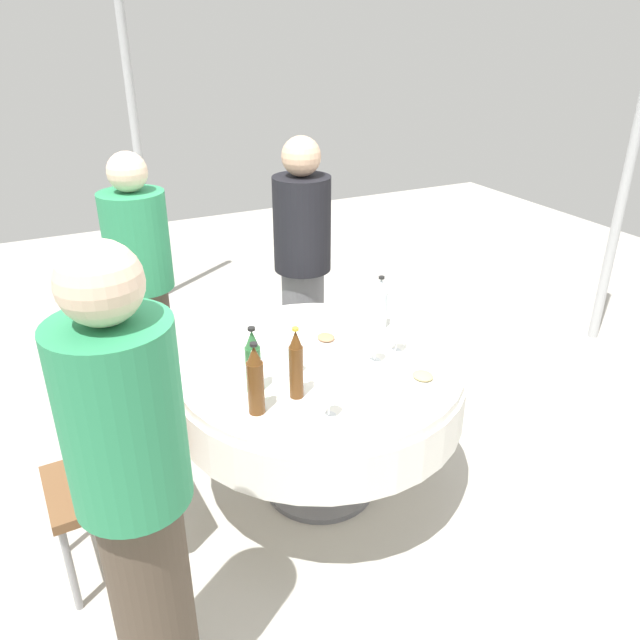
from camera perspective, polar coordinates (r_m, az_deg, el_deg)
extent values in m
plane|color=#B7B2A8|center=(3.31, 0.00, -15.04)|extent=(10.00, 10.00, 0.00)
cylinder|color=white|center=(2.89, 0.00, -4.18)|extent=(1.32, 1.32, 0.04)
cylinder|color=white|center=(2.95, 0.00, -6.36)|extent=(1.35, 1.35, 0.22)
cylinder|color=slate|center=(3.15, 0.00, -11.75)|extent=(0.14, 0.14, 0.48)
cylinder|color=slate|center=(3.30, 0.00, -14.85)|extent=(0.56, 0.56, 0.03)
cylinder|color=silver|center=(3.16, 5.58, 0.97)|extent=(0.07, 0.07, 0.20)
cone|color=silver|center=(3.11, 5.68, 3.24)|extent=(0.06, 0.06, 0.07)
cylinder|color=black|center=(3.09, 5.72, 3.93)|extent=(0.03, 0.03, 0.01)
cylinder|color=#593314|center=(2.48, -5.95, -6.25)|extent=(0.07, 0.07, 0.23)
cone|color=#593314|center=(2.40, -6.12, -3.18)|extent=(0.06, 0.06, 0.08)
cylinder|color=black|center=(2.38, -6.17, -2.26)|extent=(0.03, 0.03, 0.01)
cylinder|color=#593314|center=(2.56, -2.21, -4.83)|extent=(0.06, 0.06, 0.24)
cone|color=#593314|center=(2.49, -2.27, -1.74)|extent=(0.05, 0.05, 0.08)
cylinder|color=gold|center=(2.47, -2.29, -0.83)|extent=(0.03, 0.03, 0.01)
cylinder|color=#2D6B38|center=(2.62, -6.16, -4.56)|extent=(0.07, 0.07, 0.21)
cone|color=#2D6B38|center=(2.55, -6.32, -1.75)|extent=(0.06, 0.06, 0.08)
cylinder|color=black|center=(2.53, -6.37, -0.81)|extent=(0.03, 0.03, 0.01)
cylinder|color=white|center=(2.78, -2.50, -4.92)|extent=(0.06, 0.06, 0.00)
cylinder|color=white|center=(2.76, -2.52, -4.21)|extent=(0.01, 0.01, 0.08)
cylinder|color=white|center=(2.73, -2.55, -2.90)|extent=(0.06, 0.06, 0.07)
cylinder|color=maroon|center=(2.74, -2.54, -3.25)|extent=(0.05, 0.05, 0.03)
cylinder|color=white|center=(2.50, 0.82, -8.83)|extent=(0.06, 0.06, 0.00)
cylinder|color=white|center=(2.48, 0.82, -8.20)|extent=(0.01, 0.01, 0.06)
cylinder|color=white|center=(2.44, 0.83, -6.89)|extent=(0.06, 0.06, 0.07)
cylinder|color=maroon|center=(2.46, 0.83, -7.29)|extent=(0.05, 0.05, 0.03)
cylinder|color=white|center=(2.89, 5.05, -3.77)|extent=(0.06, 0.06, 0.00)
cylinder|color=white|center=(2.87, 5.08, -3.19)|extent=(0.01, 0.01, 0.06)
cylinder|color=white|center=(2.84, 5.13, -1.95)|extent=(0.07, 0.07, 0.08)
cylinder|color=gold|center=(2.85, 5.12, -2.33)|extent=(0.06, 0.06, 0.03)
cylinder|color=white|center=(2.98, 6.99, -2.88)|extent=(0.06, 0.06, 0.00)
cylinder|color=white|center=(2.96, 7.03, -2.17)|extent=(0.01, 0.01, 0.08)
cylinder|color=white|center=(2.92, 7.11, -0.85)|extent=(0.07, 0.07, 0.07)
cylinder|color=gold|center=(2.93, 7.09, -1.20)|extent=(0.06, 0.06, 0.03)
cylinder|color=white|center=(3.04, 0.55, -1.92)|extent=(0.21, 0.21, 0.02)
ellipsoid|color=tan|center=(3.03, 0.55, -1.62)|extent=(0.09, 0.08, 0.02)
cylinder|color=white|center=(2.76, 9.47, -5.42)|extent=(0.22, 0.22, 0.02)
ellipsoid|color=tan|center=(2.75, 9.49, -5.10)|extent=(0.10, 0.09, 0.02)
cylinder|color=white|center=(3.24, -4.15, -0.15)|extent=(0.23, 0.23, 0.02)
cube|color=silver|center=(2.94, -3.94, -3.09)|extent=(0.03, 0.18, 0.00)
cube|color=silver|center=(2.68, 3.01, -6.30)|extent=(0.17, 0.10, 0.00)
cube|color=silver|center=(3.31, 1.95, 0.42)|extent=(0.05, 0.18, 0.00)
cube|color=white|center=(3.05, 9.53, -2.13)|extent=(0.18, 0.18, 0.02)
cylinder|color=#4C3F33|center=(2.29, -15.14, -23.88)|extent=(0.26, 0.26, 0.90)
cylinder|color=#2D8C59|center=(1.81, -17.82, -8.48)|extent=(0.34, 0.34, 0.57)
sphere|color=beige|center=(1.63, -19.70, 3.24)|extent=(0.22, 0.22, 0.22)
cylinder|color=slate|center=(3.91, -1.54, -0.83)|extent=(0.26, 0.26, 0.82)
cylinder|color=black|center=(3.65, -1.67, 8.85)|extent=(0.34, 0.34, 0.56)
sphere|color=#D8AD8C|center=(3.56, -1.75, 14.89)|extent=(0.22, 0.22, 0.22)
cylinder|color=#4C3F33|center=(3.66, -15.23, -3.35)|extent=(0.26, 0.26, 0.87)
cylinder|color=#2D8C59|center=(3.38, -16.59, 6.99)|extent=(0.34, 0.34, 0.52)
sphere|color=beige|center=(3.29, -17.40, 12.94)|extent=(0.20, 0.20, 0.20)
cube|color=brown|center=(2.78, -19.89, -14.02)|extent=(0.42, 0.42, 0.04)
cube|color=brown|center=(2.68, -16.77, -9.63)|extent=(0.40, 0.06, 0.42)
cylinder|color=gray|center=(3.06, -23.05, -16.28)|extent=(0.03, 0.03, 0.43)
cylinder|color=gray|center=(2.81, -22.04, -20.60)|extent=(0.03, 0.03, 0.43)
cylinder|color=gray|center=(3.08, -16.65, -14.80)|extent=(0.03, 0.03, 0.43)
cylinder|color=gray|center=(2.83, -14.92, -18.91)|extent=(0.03, 0.03, 0.43)
cylinder|color=#B2B5B7|center=(4.77, 26.45, 11.47)|extent=(0.07, 0.07, 2.38)
cylinder|color=#B2B5B7|center=(5.16, -16.61, 15.67)|extent=(0.07, 0.07, 2.68)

